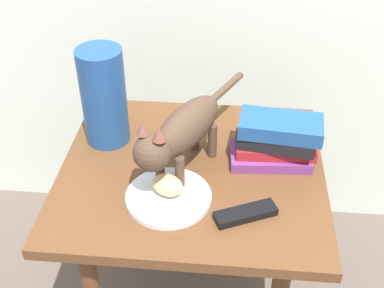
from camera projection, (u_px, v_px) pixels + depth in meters
side_table at (192, 189)px, 1.37m from camera, size 0.69×0.63×0.53m
plate at (169, 197)px, 1.22m from camera, size 0.21×0.21×0.01m
bread_roll at (168, 185)px, 1.21m from camera, size 0.10×0.09×0.05m
cat at (181, 132)px, 1.23m from camera, size 0.25×0.44×0.23m
book_stack at (276, 140)px, 1.31m from camera, size 0.24×0.14×0.13m
green_vase at (104, 97)px, 1.34m from camera, size 0.12×0.12×0.28m
tv_remote at (246, 214)px, 1.17m from camera, size 0.15×0.10×0.02m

